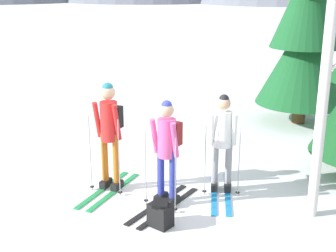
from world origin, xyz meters
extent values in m
plane|color=white|center=(0.00, 0.00, 0.00)|extent=(400.00, 400.00, 0.00)
cube|color=green|center=(-0.85, 0.15, 0.01)|extent=(0.62, 1.52, 0.02)
cube|color=green|center=(-1.05, 0.23, 0.01)|extent=(0.62, 1.52, 0.02)
cube|color=black|center=(-0.81, 0.25, 0.08)|extent=(0.19, 0.28, 0.12)
cylinder|color=#B76019|center=(-0.81, 0.25, 0.55)|extent=(0.11, 0.11, 0.86)
cube|color=black|center=(-1.02, 0.32, 0.08)|extent=(0.19, 0.28, 0.12)
cylinder|color=#B76019|center=(-1.02, 0.32, 0.55)|extent=(0.11, 0.11, 0.86)
cylinder|color=red|center=(-0.92, 0.28, 1.19)|extent=(0.28, 0.28, 0.65)
sphere|color=tan|center=(-0.92, 0.28, 1.67)|extent=(0.23, 0.23, 0.23)
sphere|color=#1E6B7A|center=(-0.92, 0.28, 1.74)|extent=(0.18, 0.18, 0.18)
cylinder|color=red|center=(-0.77, 0.17, 1.21)|extent=(0.14, 0.22, 0.62)
cylinder|color=red|center=(-1.11, 0.29, 1.21)|extent=(0.14, 0.22, 0.62)
cylinder|color=#A5A5AD|center=(-0.72, 0.02, 0.65)|extent=(0.02, 0.02, 1.30)
cylinder|color=black|center=(-0.72, 0.02, 0.06)|extent=(0.07, 0.07, 0.01)
cylinder|color=#A5A5AD|center=(-1.23, 0.21, 0.65)|extent=(0.02, 0.02, 1.30)
cylinder|color=black|center=(-1.23, 0.21, 0.06)|extent=(0.07, 0.07, 0.01)
cube|color=black|center=(-0.86, 0.44, 1.22)|extent=(0.30, 0.24, 0.36)
cube|color=black|center=(0.10, -0.35, 0.01)|extent=(0.85, 1.45, 0.02)
cube|color=black|center=(-0.09, -0.24, 0.01)|extent=(0.85, 1.45, 0.02)
cube|color=black|center=(0.15, -0.26, 0.08)|extent=(0.22, 0.28, 0.12)
cylinder|color=#2D389E|center=(0.15, -0.26, 0.52)|extent=(0.11, 0.11, 0.79)
cube|color=black|center=(-0.04, -0.15, 0.08)|extent=(0.22, 0.28, 0.12)
cylinder|color=#2D389E|center=(-0.04, -0.15, 0.52)|extent=(0.11, 0.11, 0.79)
cylinder|color=#E55193|center=(0.06, -0.21, 1.09)|extent=(0.28, 0.28, 0.60)
sphere|color=tan|center=(0.06, -0.21, 1.53)|extent=(0.22, 0.22, 0.22)
sphere|color=#2D389E|center=(0.06, -0.21, 1.60)|extent=(0.16, 0.16, 0.16)
cylinder|color=#E55193|center=(0.19, -0.34, 1.11)|extent=(0.16, 0.21, 0.57)
cylinder|color=#E55193|center=(-0.13, -0.17, 1.11)|extent=(0.16, 0.21, 0.57)
cylinder|color=#A5A5AD|center=(0.21, -0.49, 0.60)|extent=(0.02, 0.02, 1.19)
cylinder|color=black|center=(0.21, -0.49, 0.06)|extent=(0.07, 0.07, 0.01)
cylinder|color=#A5A5AD|center=(-0.27, -0.23, 0.60)|extent=(0.02, 0.02, 1.19)
cylinder|color=black|center=(-0.27, -0.23, 0.06)|extent=(0.07, 0.07, 0.01)
cube|color=maroon|center=(0.14, -0.06, 1.12)|extent=(0.30, 0.27, 0.36)
cube|color=#1E84D1|center=(1.03, 0.24, 0.01)|extent=(0.13, 1.63, 0.02)
cube|color=#1E84D1|center=(0.81, 0.25, 0.01)|extent=(0.13, 1.63, 0.02)
cube|color=black|center=(1.03, 0.34, 0.08)|extent=(0.12, 0.26, 0.12)
cylinder|color=gray|center=(1.03, 0.34, 0.51)|extent=(0.11, 0.11, 0.78)
cube|color=black|center=(0.81, 0.35, 0.08)|extent=(0.12, 0.26, 0.12)
cylinder|color=gray|center=(0.81, 0.35, 0.51)|extent=(0.11, 0.11, 0.78)
cylinder|color=white|center=(0.92, 0.35, 1.08)|extent=(0.28, 0.28, 0.59)
sphere|color=tan|center=(0.92, 0.35, 1.51)|extent=(0.21, 0.21, 0.21)
sphere|color=black|center=(0.92, 0.35, 1.57)|extent=(0.16, 0.16, 0.16)
cylinder|color=white|center=(1.10, 0.28, 1.09)|extent=(0.08, 0.20, 0.56)
cylinder|color=white|center=(0.74, 0.29, 1.09)|extent=(0.08, 0.20, 0.56)
cylinder|color=#A5A5AD|center=(1.19, 0.16, 0.59)|extent=(0.02, 0.02, 1.17)
cylinder|color=black|center=(1.19, 0.16, 0.06)|extent=(0.07, 0.07, 0.01)
cylinder|color=#A5A5AD|center=(0.65, 0.17, 0.59)|extent=(0.02, 0.02, 1.17)
cylinder|color=black|center=(0.65, 0.17, 0.06)|extent=(0.07, 0.07, 0.01)
cube|color=black|center=(0.92, 0.52, 1.11)|extent=(0.26, 0.17, 0.36)
cylinder|color=#51381E|center=(2.97, 4.45, 0.51)|extent=(0.32, 0.32, 1.02)
cone|color=#195628|center=(2.97, 4.45, 1.58)|extent=(2.17, 2.17, 2.14)
cone|color=#195628|center=(2.97, 4.45, 2.93)|extent=(1.66, 1.66, 2.14)
cylinder|color=silver|center=(2.25, -0.40, 1.75)|extent=(0.15, 0.15, 3.50)
cylinder|color=silver|center=(2.31, -0.12, 2.46)|extent=(0.16, 0.60, 0.49)
cube|color=black|center=(0.02, -0.90, 0.17)|extent=(0.40, 0.38, 0.34)
cube|color=black|center=(0.02, -0.90, 0.36)|extent=(0.22, 0.28, 0.04)
camera|label=1|loc=(0.57, -6.76, 3.32)|focal=49.37mm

